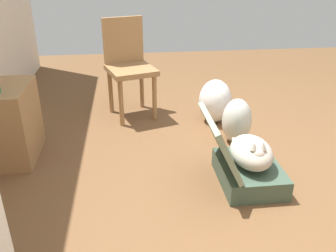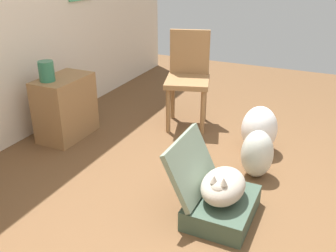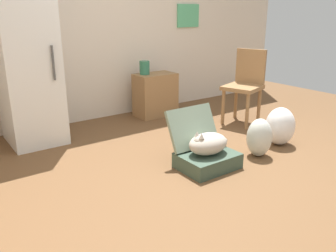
# 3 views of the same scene
# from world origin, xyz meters

# --- Properties ---
(ground_plane) EXTENTS (7.68, 7.68, 0.00)m
(ground_plane) POSITION_xyz_m (0.00, 0.00, 0.00)
(ground_plane) COLOR brown
(ground_plane) RESTS_ON ground
(suitcase_base) EXTENTS (0.53, 0.41, 0.15)m
(suitcase_base) POSITION_xyz_m (-0.04, 0.11, 0.07)
(suitcase_base) COLOR #384C3D
(suitcase_base) RESTS_ON ground
(suitcase_lid) EXTENTS (0.53, 0.21, 0.39)m
(suitcase_lid) POSITION_xyz_m (-0.04, 0.34, 0.34)
(suitcase_lid) COLOR gray
(suitcase_lid) RESTS_ON suitcase_base
(cat) EXTENTS (0.48, 0.28, 0.23)m
(cat) POSITION_xyz_m (-0.05, 0.11, 0.25)
(cat) COLOR #B2A899
(cat) RESTS_ON suitcase_base
(plastic_bag_white) EXTENTS (0.25, 0.25, 0.39)m
(plastic_bag_white) POSITION_xyz_m (0.58, 0.03, 0.20)
(plastic_bag_white) COLOR silver
(plastic_bag_white) RESTS_ON ground
(plastic_bag_clear) EXTENTS (0.32, 0.31, 0.42)m
(plastic_bag_clear) POSITION_xyz_m (1.01, 0.11, 0.21)
(plastic_bag_clear) COLOR white
(plastic_bag_clear) RESTS_ON ground
(side_table) EXTENTS (0.56, 0.34, 0.59)m
(side_table) POSITION_xyz_m (0.53, 1.85, 0.30)
(side_table) COLOR olive
(side_table) RESTS_ON ground
(vase_tall) EXTENTS (0.14, 0.14, 0.18)m
(vase_tall) POSITION_xyz_m (0.39, 1.90, 0.68)
(vase_tall) COLOR #2D7051
(vase_tall) RESTS_ON side_table
(chair) EXTENTS (0.55, 0.53, 0.94)m
(chair) POSITION_xyz_m (1.31, 0.92, 0.52)
(chair) COLOR olive
(chair) RESTS_ON ground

